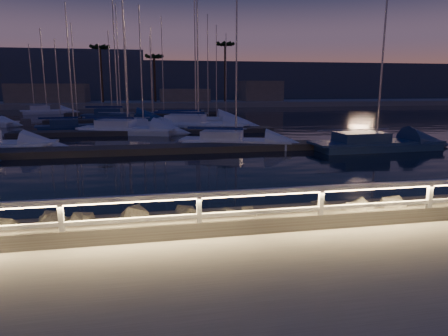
{
  "coord_description": "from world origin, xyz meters",
  "views": [
    {
      "loc": [
        -0.13,
        -8.73,
        3.43
      ],
      "look_at": [
        2.37,
        4.0,
        0.76
      ],
      "focal_mm": 32.0,
      "sensor_mm": 36.0,
      "label": 1
    }
  ],
  "objects": [
    {
      "name": "palm_center",
      "position": [
        2.0,
        73.0,
        8.78
      ],
      "size": [
        3.0,
        3.0,
        9.7
      ],
      "color": "#463220",
      "rests_on": "ground"
    },
    {
      "name": "sailboat_n",
      "position": [
        -3.66,
        42.85,
        -0.13
      ],
      "size": [
        8.94,
        3.6,
        14.83
      ],
      "rotation": [
        0.0,
        0.0,
        -0.12
      ],
      "color": "navy",
      "rests_on": "ground"
    },
    {
      "name": "sailboat_c",
      "position": [
        5.62,
        17.39,
        -0.19
      ],
      "size": [
        7.65,
        4.72,
        12.62
      ],
      "rotation": [
        0.0,
        0.0,
        -0.39
      ],
      "color": "white",
      "rests_on": "ground"
    },
    {
      "name": "far_shore",
      "position": [
        -0.12,
        74.05,
        0.29
      ],
      "size": [
        160.0,
        14.0,
        5.2
      ],
      "color": "#9F9A8F",
      "rests_on": "ground"
    },
    {
      "name": "distant_hills",
      "position": [
        -22.13,
        133.69,
        4.74
      ],
      "size": [
        230.0,
        37.5,
        18.0
      ],
      "color": "#3A465A",
      "rests_on": "ground"
    },
    {
      "name": "sailboat_j",
      "position": [
        -6.84,
        30.32,
        -0.2
      ],
      "size": [
        6.89,
        3.26,
        11.33
      ],
      "rotation": [
        0.0,
        0.0,
        0.2
      ],
      "color": "navy",
      "rests_on": "ground"
    },
    {
      "name": "sailboat_d",
      "position": [
        14.21,
        14.44,
        -0.17
      ],
      "size": [
        8.74,
        2.94,
        14.6
      ],
      "rotation": [
        0.0,
        0.0,
        0.03
      ],
      "color": "navy",
      "rests_on": "ground"
    },
    {
      "name": "palm_left",
      "position": [
        -8.0,
        72.0,
        10.14
      ],
      "size": [
        3.0,
        3.0,
        11.2
      ],
      "color": "#463220",
      "rests_on": "ground"
    },
    {
      "name": "harbor_water",
      "position": [
        0.0,
        31.22,
        -0.97
      ],
      "size": [
        400.0,
        440.0,
        0.6
      ],
      "color": "black",
      "rests_on": "ground"
    },
    {
      "name": "ground",
      "position": [
        0.0,
        0.0,
        0.0
      ],
      "size": [
        400.0,
        400.0,
        0.0
      ],
      "primitive_type": "plane",
      "color": "#9F9A8F",
      "rests_on": "ground"
    },
    {
      "name": "sailboat_l",
      "position": [
        5.16,
        35.67,
        -0.15
      ],
      "size": [
        9.43,
        3.49,
        15.62
      ],
      "rotation": [
        0.0,
        0.0,
        -0.08
      ],
      "color": "white",
      "rests_on": "ground"
    },
    {
      "name": "palm_right",
      "position": [
        16.0,
        72.0,
        11.03
      ],
      "size": [
        3.0,
        3.0,
        12.2
      ],
      "color": "#463220",
      "rests_on": "ground"
    },
    {
      "name": "sailboat_k",
      "position": [
        -2.12,
        36.9,
        -0.21
      ],
      "size": [
        7.35,
        3.84,
        12.02
      ],
      "rotation": [
        0.0,
        0.0,
        -0.27
      ],
      "color": "navy",
      "rests_on": "ground"
    },
    {
      "name": "sailboat_h",
      "position": [
        4.65,
        29.76,
        -0.13
      ],
      "size": [
        10.25,
        6.46,
        16.88
      ],
      "rotation": [
        0.0,
        0.0,
        -0.4
      ],
      "color": "white",
      "rests_on": "ground"
    },
    {
      "name": "sailboat_g",
      "position": [
        -1.83,
        26.46,
        -0.16
      ],
      "size": [
        8.76,
        5.06,
        14.37
      ],
      "rotation": [
        0.0,
        0.0,
        -0.34
      ],
      "color": "white",
      "rests_on": "ground"
    },
    {
      "name": "floating_docks",
      "position": [
        0.0,
        32.5,
        -0.4
      ],
      "size": [
        22.0,
        36.0,
        0.4
      ],
      "color": "#534B44",
      "rests_on": "ground"
    },
    {
      "name": "sailboat_m",
      "position": [
        -14.63,
        54.93,
        -0.16
      ],
      "size": [
        7.41,
        4.27,
        12.27
      ],
      "rotation": [
        0.0,
        0.0,
        0.33
      ],
      "color": "white",
      "rests_on": "ground"
    },
    {
      "name": "sailboat_f",
      "position": [
        -0.51,
        29.25,
        -0.21
      ],
      "size": [
        6.74,
        2.89,
        11.14
      ],
      "rotation": [
        0.0,
        0.0,
        0.15
      ],
      "color": "white",
      "rests_on": "ground"
    },
    {
      "name": "guard_rail",
      "position": [
        -0.07,
        -0.0,
        0.77
      ],
      "size": [
        44.11,
        0.12,
        1.06
      ],
      "color": "white",
      "rests_on": "ground"
    }
  ]
}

